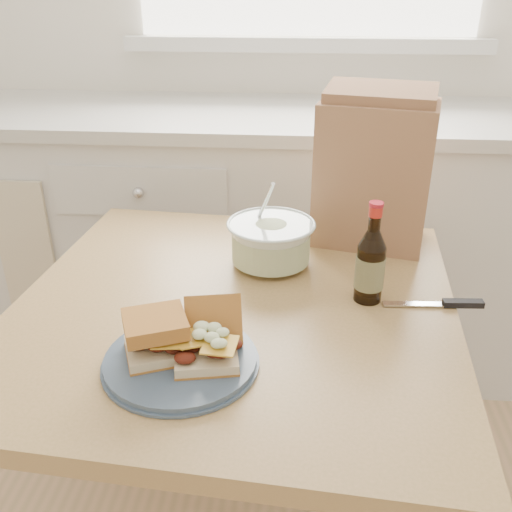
# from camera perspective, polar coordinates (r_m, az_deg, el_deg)

# --- Properties ---
(cabinet_run) EXTENTS (2.50, 0.64, 0.94)m
(cabinet_run) POSITION_cam_1_polar(r_m,az_deg,el_deg) (2.13, 4.31, 1.89)
(cabinet_run) COLOR silver
(cabinet_run) RESTS_ON ground
(dining_table) EXTENTS (0.97, 0.97, 0.75)m
(dining_table) POSITION_cam_1_polar(r_m,az_deg,el_deg) (1.24, -2.08, -8.96)
(dining_table) COLOR tan
(dining_table) RESTS_ON ground
(plate) EXTENTS (0.26, 0.26, 0.02)m
(plate) POSITION_cam_1_polar(r_m,az_deg,el_deg) (1.01, -7.53, -10.33)
(plate) COLOR #415369
(plate) RESTS_ON dining_table
(sandwich_left) EXTENTS (0.13, 0.13, 0.08)m
(sandwich_left) POSITION_cam_1_polar(r_m,az_deg,el_deg) (1.00, -9.96, -7.86)
(sandwich_left) COLOR beige
(sandwich_left) RESTS_ON plate
(sandwich_right) EXTENTS (0.12, 0.16, 0.09)m
(sandwich_right) POSITION_cam_1_polar(r_m,az_deg,el_deg) (0.99, -4.76, -8.28)
(sandwich_right) COLOR beige
(sandwich_right) RESTS_ON plate
(coleslaw_bowl) EXTENTS (0.20, 0.20, 0.20)m
(coleslaw_bowl) POSITION_cam_1_polar(r_m,az_deg,el_deg) (1.31, 1.49, 1.22)
(coleslaw_bowl) COLOR white
(coleslaw_bowl) RESTS_ON dining_table
(beer_bottle) EXTENTS (0.06, 0.06, 0.22)m
(beer_bottle) POSITION_cam_1_polar(r_m,az_deg,el_deg) (1.18, 11.36, -0.84)
(beer_bottle) COLOR black
(beer_bottle) RESTS_ON dining_table
(knife) EXTENTS (0.20, 0.03, 0.01)m
(knife) POSITION_cam_1_polar(r_m,az_deg,el_deg) (1.23, 18.87, -4.52)
(knife) COLOR silver
(knife) RESTS_ON dining_table
(paper_bag) EXTENTS (0.30, 0.23, 0.35)m
(paper_bag) POSITION_cam_1_polar(r_m,az_deg,el_deg) (1.42, 11.66, 8.01)
(paper_bag) COLOR #A4724F
(paper_bag) RESTS_ON dining_table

